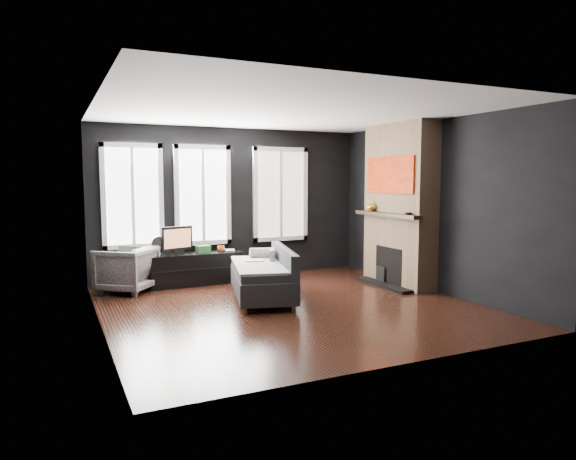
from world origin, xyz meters
name	(u,v)px	position (x,y,z in m)	size (l,w,h in m)	color
floor	(291,307)	(0.00, 0.00, 0.00)	(5.00, 5.00, 0.00)	black
ceiling	(291,111)	(0.00, 0.00, 2.70)	(5.00, 5.00, 0.00)	white
wall_back	(232,203)	(0.00, 2.50, 1.35)	(5.00, 0.02, 2.70)	black
wall_left	(98,216)	(-2.50, 0.00, 1.35)	(0.02, 5.00, 2.70)	black
wall_right	(433,207)	(2.50, 0.00, 1.35)	(0.02, 5.00, 2.70)	black
windows	(208,145)	(-0.45, 2.46, 2.38)	(4.00, 0.16, 1.76)	white
fireplace	(400,205)	(2.30, 0.60, 1.35)	(0.70, 1.62, 2.70)	#93724C
sofa	(262,274)	(-0.19, 0.60, 0.38)	(0.89, 1.78, 0.77)	#242426
stripe_pillow	(272,259)	(0.08, 0.86, 0.55)	(0.07, 0.29, 0.29)	gray
armchair	(126,267)	(-1.95, 1.95, 0.39)	(0.77, 0.72, 0.79)	white
media_console	(194,269)	(-0.82, 2.10, 0.27)	(1.56, 0.49, 0.54)	black
monitor	(177,238)	(-1.11, 2.11, 0.80)	(0.59, 0.13, 0.52)	black
desk_fan	(158,245)	(-1.42, 2.06, 0.70)	(0.23, 0.23, 0.33)	gray
mug	(221,248)	(-0.34, 2.10, 0.60)	(0.12, 0.10, 0.12)	orange
book	(225,244)	(-0.26, 2.14, 0.65)	(0.16, 0.02, 0.22)	#C5B39D
storage_box	(203,249)	(-0.67, 2.08, 0.60)	(0.22, 0.14, 0.12)	#2D7338
mantel_vase	(372,206)	(2.05, 1.05, 1.31)	(0.17, 0.18, 0.17)	yellow
mantel_clock	(408,214)	(2.05, 0.05, 1.25)	(0.11, 0.11, 0.04)	black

